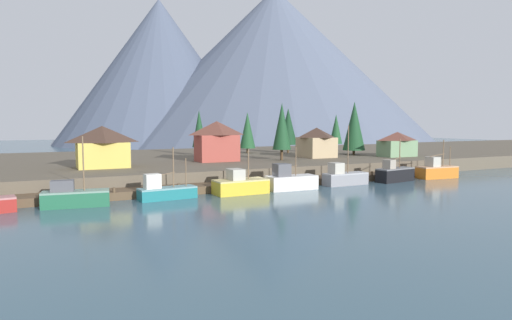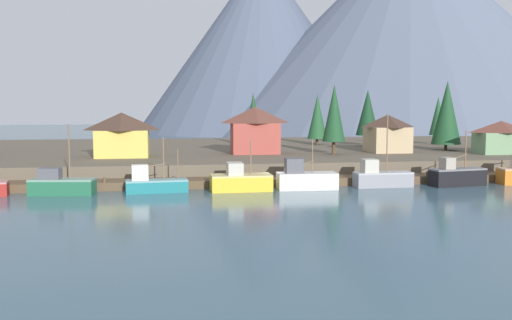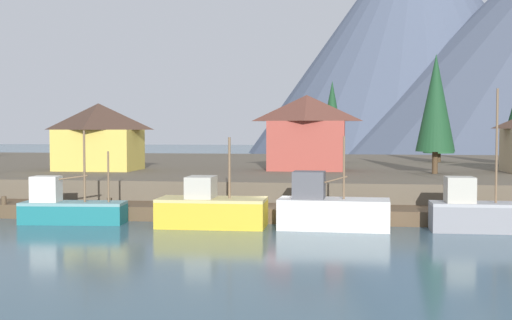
% 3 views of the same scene
% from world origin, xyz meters
% --- Properties ---
extents(ground_plane, '(400.00, 400.00, 1.00)m').
position_xyz_m(ground_plane, '(0.00, 20.00, -0.50)').
color(ground_plane, '#3D5B6B').
extents(dock, '(80.00, 4.00, 1.60)m').
position_xyz_m(dock, '(0.00, 1.99, 0.50)').
color(dock, brown).
rests_on(dock, ground_plane).
extents(shoreline_bank, '(400.00, 56.00, 2.50)m').
position_xyz_m(shoreline_bank, '(0.00, 32.00, 1.25)').
color(shoreline_bank, brown).
rests_on(shoreline_bank, ground_plane).
extents(mountain_west_peak, '(92.35, 92.35, 65.00)m').
position_xyz_m(mountain_west_peak, '(21.98, 144.72, 32.50)').
color(mountain_west_peak, '#4C566B').
rests_on(mountain_west_peak, ground_plane).
extents(mountain_central_peak, '(145.75, 145.75, 71.43)m').
position_xyz_m(mountain_central_peak, '(71.57, 126.96, 35.72)').
color(mountain_central_peak, slate).
rests_on(mountain_central_peak, ground_plane).
extents(fishing_boat_green, '(7.36, 3.33, 7.88)m').
position_xyz_m(fishing_boat_green, '(-24.54, -1.77, 1.10)').
color(fishing_boat_green, '#1E5B3D').
rests_on(fishing_boat_green, ground_plane).
extents(fishing_boat_teal, '(7.21, 2.89, 6.37)m').
position_xyz_m(fishing_boat_teal, '(-14.22, -1.59, 1.02)').
color(fishing_boat_teal, '#196B70').
rests_on(fishing_boat_teal, ground_plane).
extents(fishing_boat_yellow, '(7.16, 3.33, 5.93)m').
position_xyz_m(fishing_boat_yellow, '(-4.24, -1.82, 1.17)').
color(fishing_boat_yellow, gold).
rests_on(fishing_boat_yellow, ground_plane).
extents(fishing_boat_white, '(7.19, 3.04, 6.01)m').
position_xyz_m(fishing_boat_white, '(3.59, -1.65, 1.27)').
color(fishing_boat_white, silver).
rests_on(fishing_boat_white, ground_plane).
extents(fishing_boat_grey, '(7.14, 2.44, 9.00)m').
position_xyz_m(fishing_boat_grey, '(13.24, -1.34, 1.19)').
color(fishing_boat_grey, gray).
rests_on(fishing_boat_grey, ground_plane).
extents(fishing_boat_black, '(7.37, 3.38, 6.83)m').
position_xyz_m(fishing_boat_black, '(22.91, -1.84, 1.24)').
color(fishing_boat_black, black).
rests_on(fishing_boat_black, ground_plane).
extents(fishing_boat_orange, '(7.30, 3.20, 6.52)m').
position_xyz_m(fishing_boat_orange, '(32.45, -1.73, 1.27)').
color(fishing_boat_orange, '#CC6B1E').
rests_on(fishing_boat_orange, ground_plane).
extents(house_tan, '(6.29, 6.55, 5.96)m').
position_xyz_m(house_tan, '(21.93, 18.84, 5.55)').
color(house_tan, tan).
rests_on(house_tan, shoreline_bank).
extents(house_yellow, '(7.83, 5.63, 6.43)m').
position_xyz_m(house_yellow, '(-19.19, 16.45, 5.79)').
color(house_yellow, gold).
rests_on(house_yellow, shoreline_bank).
extents(house_red, '(7.59, 4.61, 7.21)m').
position_xyz_m(house_red, '(0.63, 19.04, 6.19)').
color(house_red, '#9E4238').
rests_on(house_red, shoreline_bank).
extents(house_green, '(7.73, 4.38, 5.07)m').
position_xyz_m(house_green, '(37.95, 13.15, 5.09)').
color(house_green, '#6B8E66').
rests_on(house_green, shoreline_bank).
extents(conifer_near_left, '(3.10, 3.10, 9.04)m').
position_xyz_m(conifer_near_left, '(37.51, 33.27, 7.89)').
color(conifer_near_left, '#4C3823').
rests_on(conifer_near_left, shoreline_bank).
extents(conifer_near_right, '(4.79, 4.79, 11.44)m').
position_xyz_m(conifer_near_right, '(32.73, 20.49, 8.74)').
color(conifer_near_right, '#4C3823').
rests_on(conifer_near_right, shoreline_bank).
extents(conifer_mid_left, '(3.65, 3.65, 9.39)m').
position_xyz_m(conifer_mid_left, '(15.16, 36.97, 7.73)').
color(conifer_mid_left, '#4C3823').
rests_on(conifer_mid_left, shoreline_bank).
extents(conifer_mid_right, '(3.43, 3.43, 10.60)m').
position_xyz_m(conifer_mid_right, '(12.24, 15.91, 8.77)').
color(conifer_mid_right, '#4C3823').
rests_on(conifer_mid_right, shoreline_bank).
extents(conifer_back_left, '(4.17, 4.17, 10.26)m').
position_xyz_m(conifer_back_left, '(23.47, 32.62, 8.57)').
color(conifer_back_left, '#4C3823').
rests_on(conifer_back_left, shoreline_bank).
extents(conifer_centre, '(2.96, 2.96, 9.65)m').
position_xyz_m(conifer_centre, '(2.57, 34.34, 8.18)').
color(conifer_centre, '#4C3823').
rests_on(conifer_centre, shoreline_bank).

